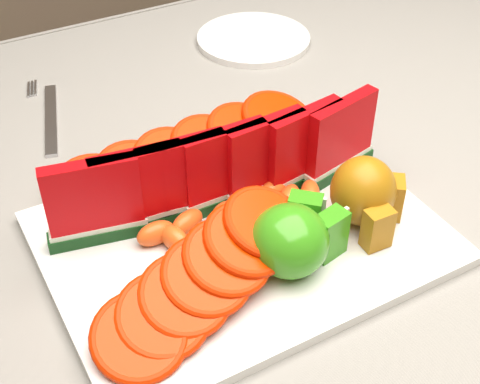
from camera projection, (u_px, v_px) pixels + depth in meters
The scene contains 11 objects.
table at pixel (272, 243), 0.86m from camera, with size 1.40×0.90×0.75m.
tablecloth at pixel (274, 206), 0.82m from camera, with size 1.53×1.03×0.20m.
platter at pixel (241, 237), 0.71m from camera, with size 0.40×0.30×0.01m.
apple_cluster at pixel (294, 238), 0.65m from camera, with size 0.11×0.10×0.07m.
pear_cluster at pixel (366, 194), 0.69m from camera, with size 0.09×0.09×0.08m.
side_plate at pixel (253, 39), 1.06m from camera, with size 0.24×0.24×0.01m.
fork at pixel (49, 116), 0.89m from camera, with size 0.06×0.19×0.00m.
watermelon_row at pixel (225, 171), 0.71m from camera, with size 0.39×0.07×0.10m.
orange_fan_front at pixel (207, 276), 0.62m from camera, with size 0.27×0.16×0.07m.
orange_fan_back at pixel (190, 150), 0.78m from camera, with size 0.35×0.12×0.05m.
tangerine_segments at pixel (235, 211), 0.71m from camera, with size 0.21×0.08×0.03m.
Camera 1 is at (-0.34, -0.52, 1.25)m, focal length 50.00 mm.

